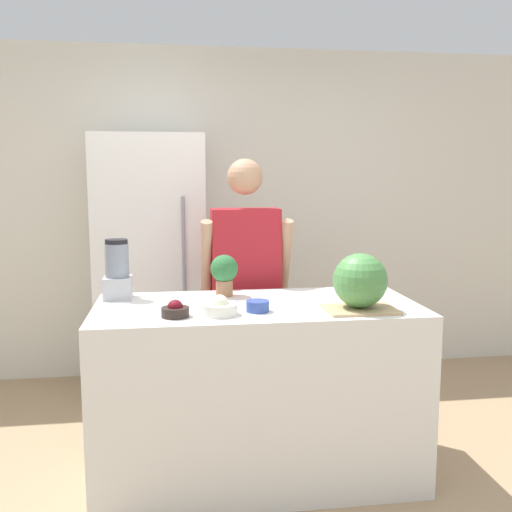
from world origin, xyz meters
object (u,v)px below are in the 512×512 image
(potted_plant, at_px, (224,272))
(watermelon, at_px, (360,280))
(person, at_px, (245,291))
(bowl_cream, at_px, (220,308))
(blender, at_px, (117,272))
(bowl_cherries, at_px, (175,310))
(refrigerator, at_px, (152,265))
(bowl_small_blue, at_px, (258,306))

(potted_plant, bearing_deg, watermelon, -33.79)
(person, distance_m, bowl_cream, 0.88)
(blender, xyz_separation_m, potted_plant, (0.58, -0.01, -0.01))
(watermelon, distance_m, bowl_cream, 0.71)
(person, xyz_separation_m, bowl_cherries, (-0.44, -0.85, 0.09))
(refrigerator, relative_size, watermelon, 6.94)
(bowl_cream, relative_size, potted_plant, 0.74)
(bowl_cherries, relative_size, blender, 0.41)
(bowl_small_blue, bearing_deg, potted_plant, 108.62)
(bowl_small_blue, distance_m, blender, 0.83)
(refrigerator, bearing_deg, potted_plant, -68.20)
(bowl_cream, bearing_deg, refrigerator, 103.98)
(watermelon, height_order, bowl_cherries, watermelon)
(bowl_cherries, xyz_separation_m, potted_plant, (0.27, 0.44, 0.10))
(person, height_order, blender, person)
(bowl_cream, bearing_deg, watermelon, 0.33)
(refrigerator, distance_m, bowl_small_blue, 1.61)
(bowl_small_blue, height_order, potted_plant, potted_plant)
(person, relative_size, bowl_small_blue, 14.91)
(watermelon, bearing_deg, bowl_cream, -179.67)
(bowl_small_blue, bearing_deg, blender, 150.41)
(bowl_cherries, distance_m, bowl_small_blue, 0.41)
(bowl_cherries, bearing_deg, bowl_cream, 1.90)
(bowl_small_blue, relative_size, potted_plant, 0.49)
(refrigerator, height_order, potted_plant, refrigerator)
(person, distance_m, bowl_cherries, 0.96)
(refrigerator, bearing_deg, watermelon, -54.82)
(refrigerator, height_order, watermelon, refrigerator)
(bowl_small_blue, relative_size, blender, 0.35)
(watermelon, xyz_separation_m, potted_plant, (-0.64, 0.43, -0.02))
(potted_plant, bearing_deg, refrigerator, 111.80)
(person, bearing_deg, bowl_cream, -105.16)
(watermelon, bearing_deg, bowl_small_blue, 175.68)
(person, bearing_deg, bowl_cherries, -117.39)
(blender, bearing_deg, bowl_cherries, -55.76)
(blender, bearing_deg, bowl_cream, -40.63)
(refrigerator, height_order, bowl_small_blue, refrigerator)
(bowl_cherries, height_order, potted_plant, potted_plant)
(potted_plant, bearing_deg, bowl_cream, -97.88)
(watermelon, distance_m, blender, 1.30)
(refrigerator, xyz_separation_m, bowl_cream, (0.39, -1.55, 0.03))
(refrigerator, relative_size, blender, 5.80)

